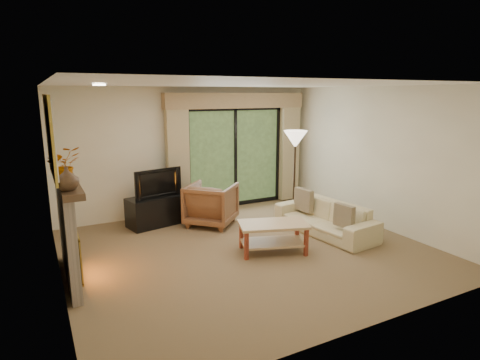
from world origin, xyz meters
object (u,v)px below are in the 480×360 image
sofa (325,218)px  armchair (211,204)px  coffee_table (273,237)px  media_console (157,210)px

sofa → armchair: bearing=-137.7°
coffee_table → armchair: bearing=118.8°
media_console → armchair: bearing=-39.1°
armchair → coffee_table: 1.75m
media_console → sofa: (2.53, -1.87, 0.00)m
media_console → coffee_table: media_console is taller
media_console → sofa: bearing=-48.5°
armchair → sofa: armchair is taller
media_console → coffee_table: bearing=-72.6°
armchair → media_console: bearing=18.0°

